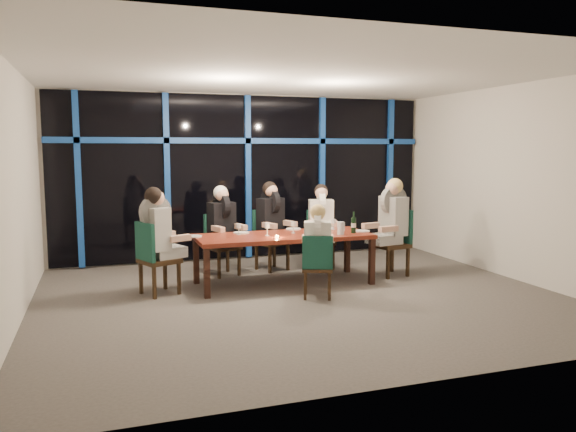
% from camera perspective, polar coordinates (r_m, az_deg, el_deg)
% --- Properties ---
extents(room, '(7.04, 7.00, 3.02)m').
position_cam_1_polar(room, '(7.49, 1.48, 6.90)').
color(room, '#5F5953').
rests_on(room, ground).
extents(window_wall, '(6.86, 0.43, 2.94)m').
position_cam_1_polar(window_wall, '(10.31, -4.09, 4.23)').
color(window_wall, black).
rests_on(window_wall, ground).
extents(dining_table, '(2.60, 1.00, 0.75)m').
position_cam_1_polar(dining_table, '(8.35, -0.44, -2.35)').
color(dining_table, maroon).
rests_on(dining_table, ground).
extents(chair_far_left, '(0.57, 0.57, 0.98)m').
position_cam_1_polar(chair_far_left, '(9.09, -6.87, -2.51)').
color(chair_far_left, '#311F10').
rests_on(chair_far_left, ground).
extents(chair_far_mid, '(0.60, 0.60, 1.01)m').
position_cam_1_polar(chair_far_mid, '(9.41, -1.96, -2.04)').
color(chair_far_mid, '#311F10').
rests_on(chair_far_mid, ground).
extents(chair_far_right, '(0.55, 0.55, 0.97)m').
position_cam_1_polar(chair_far_right, '(9.59, 3.32, -2.00)').
color(chair_far_right, '#311F10').
rests_on(chair_far_right, ground).
extents(chair_end_left, '(0.62, 0.62, 1.02)m').
position_cam_1_polar(chair_end_left, '(7.95, -13.53, -3.83)').
color(chair_end_left, '#311F10').
rests_on(chair_end_left, ground).
extents(chair_end_right, '(0.57, 0.57, 1.06)m').
position_cam_1_polar(chair_end_right, '(9.14, 10.84, -2.25)').
color(chair_end_right, '#311F10').
rests_on(chair_end_right, ground).
extents(chair_near_mid, '(0.53, 0.53, 0.87)m').
position_cam_1_polar(chair_near_mid, '(7.58, 3.01, -4.81)').
color(chair_near_mid, '#311F10').
rests_on(chair_near_mid, ground).
extents(diner_far_left, '(0.58, 0.67, 0.95)m').
position_cam_1_polar(diner_far_left, '(8.96, -6.65, -0.13)').
color(diner_far_left, black).
rests_on(diner_far_left, ground).
extents(diner_far_mid, '(0.61, 0.69, 0.98)m').
position_cam_1_polar(diner_far_mid, '(9.29, -1.65, 0.33)').
color(diner_far_mid, black).
rests_on(diner_far_mid, ground).
extents(diner_far_right, '(0.55, 0.65, 0.95)m').
position_cam_1_polar(diner_far_right, '(9.46, 3.41, 0.23)').
color(diner_far_right, white).
rests_on(diner_far_right, ground).
extents(diner_end_left, '(0.70, 0.64, 1.00)m').
position_cam_1_polar(diner_end_left, '(7.93, -13.06, -0.88)').
color(diner_end_left, black).
rests_on(diner_end_left, ground).
extents(diner_end_right, '(0.70, 0.57, 1.03)m').
position_cam_1_polar(diner_end_right, '(9.03, 10.45, 0.33)').
color(diner_end_right, black).
rests_on(diner_end_right, ground).
extents(diner_near_mid, '(0.54, 0.60, 0.85)m').
position_cam_1_polar(diner_near_mid, '(7.59, 3.03, -2.11)').
color(diner_near_mid, white).
rests_on(diner_near_mid, ground).
extents(plate_far_left, '(0.24, 0.24, 0.01)m').
position_cam_1_polar(plate_far_left, '(8.50, -4.76, -1.70)').
color(plate_far_left, white).
rests_on(plate_far_left, dining_table).
extents(plate_far_mid, '(0.24, 0.24, 0.01)m').
position_cam_1_polar(plate_far_mid, '(8.88, 0.55, -1.31)').
color(plate_far_mid, white).
rests_on(plate_far_mid, dining_table).
extents(plate_far_right, '(0.24, 0.24, 0.01)m').
position_cam_1_polar(plate_far_right, '(8.93, 3.91, -1.28)').
color(plate_far_right, white).
rests_on(plate_far_right, dining_table).
extents(plate_end_left, '(0.24, 0.24, 0.01)m').
position_cam_1_polar(plate_end_left, '(8.25, -9.39, -2.03)').
color(plate_end_left, white).
rests_on(plate_end_left, dining_table).
extents(plate_end_right, '(0.24, 0.24, 0.01)m').
position_cam_1_polar(plate_end_right, '(8.72, 7.52, -1.52)').
color(plate_end_right, white).
rests_on(plate_end_right, dining_table).
extents(plate_near_mid, '(0.24, 0.24, 0.01)m').
position_cam_1_polar(plate_near_mid, '(8.16, 3.04, -2.05)').
color(plate_near_mid, white).
rests_on(plate_near_mid, dining_table).
extents(wine_bottle, '(0.07, 0.07, 0.33)m').
position_cam_1_polar(wine_bottle, '(8.54, 6.68, -0.89)').
color(wine_bottle, black).
rests_on(wine_bottle, dining_table).
extents(water_pitcher, '(0.12, 0.11, 0.19)m').
position_cam_1_polar(water_pitcher, '(8.37, 5.39, -1.23)').
color(water_pitcher, silver).
rests_on(water_pitcher, dining_table).
extents(tea_light, '(0.05, 0.05, 0.03)m').
position_cam_1_polar(tea_light, '(8.05, -1.13, -2.11)').
color(tea_light, '#FFAB4C').
rests_on(tea_light, dining_table).
extents(wine_glass_a, '(0.07, 0.07, 0.19)m').
position_cam_1_polar(wine_glass_a, '(8.21, -2.13, -1.08)').
color(wine_glass_a, silver).
rests_on(wine_glass_a, dining_table).
extents(wine_glass_b, '(0.07, 0.07, 0.18)m').
position_cam_1_polar(wine_glass_b, '(8.47, 0.54, -0.88)').
color(wine_glass_b, white).
rests_on(wine_glass_b, dining_table).
extents(wine_glass_c, '(0.07, 0.07, 0.18)m').
position_cam_1_polar(wine_glass_c, '(8.42, 1.86, -0.92)').
color(wine_glass_c, white).
rests_on(wine_glass_c, dining_table).
extents(wine_glass_d, '(0.06, 0.06, 0.17)m').
position_cam_1_polar(wine_glass_d, '(8.34, -5.03, -1.08)').
color(wine_glass_d, white).
rests_on(wine_glass_d, dining_table).
extents(wine_glass_e, '(0.06, 0.06, 0.17)m').
position_cam_1_polar(wine_glass_e, '(8.87, 4.68, -0.60)').
color(wine_glass_e, silver).
rests_on(wine_glass_e, dining_table).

